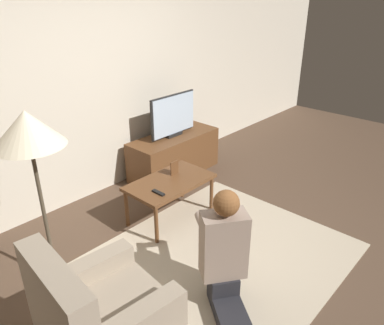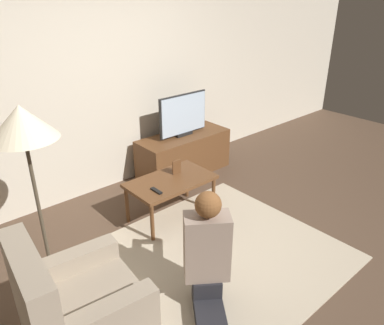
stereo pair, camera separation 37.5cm
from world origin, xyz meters
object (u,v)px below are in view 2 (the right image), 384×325
at_px(coffee_table, 171,184).
at_px(armchair, 80,312).
at_px(tv, 183,115).
at_px(floor_lamp, 23,129).
at_px(person_kneeling, 207,252).

distance_m(coffee_table, armchair, 1.70).
bearing_deg(coffee_table, tv, 42.83).
bearing_deg(floor_lamp, tv, 18.36).
xyz_separation_m(coffee_table, floor_lamp, (-1.34, 0.03, 0.92)).
relative_size(coffee_table, person_kneeling, 0.92).
xyz_separation_m(floor_lamp, armchair, (-0.12, -0.88, -1.04)).
bearing_deg(armchair, person_kneeling, -102.78).
xyz_separation_m(coffee_table, armchair, (-1.47, -0.85, -0.12)).
bearing_deg(armchair, floor_lamp, -2.30).
bearing_deg(floor_lamp, person_kneeling, -56.78).
xyz_separation_m(floor_lamp, person_kneeling, (0.78, -1.18, -0.83)).
bearing_deg(floor_lamp, armchair, -98.05).
xyz_separation_m(tv, person_kneeling, (-1.37, -1.90, -0.32)).
bearing_deg(coffee_table, floor_lamp, 178.69).
relative_size(floor_lamp, armchair, 1.73).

